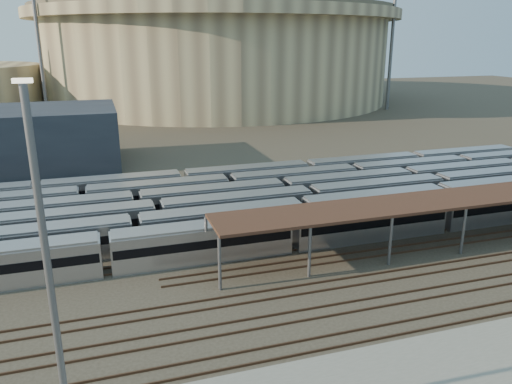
{
  "coord_description": "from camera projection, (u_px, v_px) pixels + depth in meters",
  "views": [
    {
      "loc": [
        -17.07,
        -37.66,
        21.49
      ],
      "look_at": [
        -1.24,
        12.0,
        5.35
      ],
      "focal_mm": 35.0,
      "sensor_mm": 36.0,
      "label": 1
    }
  ],
  "objects": [
    {
      "name": "ground",
      "position": [
        309.0,
        283.0,
        45.58
      ],
      "size": [
        420.0,
        420.0,
        0.0
      ],
      "primitive_type": "plane",
      "color": "#383026",
      "rests_on": "ground"
    },
    {
      "name": "subway_trains",
      "position": [
        264.0,
        202.0,
        62.42
      ],
      "size": [
        125.82,
        23.9,
        3.6
      ],
      "color": "silver",
      "rests_on": "ground"
    },
    {
      "name": "inspection_shed",
      "position": [
        482.0,
        197.0,
        54.13
      ],
      "size": [
        60.3,
        6.0,
        5.3
      ],
      "color": "slate",
      "rests_on": "ground"
    },
    {
      "name": "empty_tracks",
      "position": [
        333.0,
        310.0,
        41.01
      ],
      "size": [
        170.0,
        9.62,
        0.18
      ],
      "color": "#4C3323",
      "rests_on": "ground"
    },
    {
      "name": "stadium",
      "position": [
        217.0,
        53.0,
        175.38
      ],
      "size": [
        124.0,
        124.0,
        32.5
      ],
      "color": "tan",
      "rests_on": "ground"
    },
    {
      "name": "floodlight_0",
      "position": [
        39.0,
        41.0,
        130.88
      ],
      "size": [
        4.0,
        1.0,
        38.4
      ],
      "color": "slate",
      "rests_on": "ground"
    },
    {
      "name": "floodlight_2",
      "position": [
        392.0,
        41.0,
        150.79
      ],
      "size": [
        4.0,
        1.0,
        38.4
      ],
      "color": "slate",
      "rests_on": "ground"
    },
    {
      "name": "floodlight_3",
      "position": [
        110.0,
        40.0,
        182.19
      ],
      "size": [
        4.0,
        1.0,
        38.4
      ],
      "color": "slate",
      "rests_on": "ground"
    },
    {
      "name": "yard_light_pole",
      "position": [
        51.0,
        289.0,
        23.58
      ],
      "size": [
        0.8,
        0.36,
        19.69
      ],
      "color": "slate",
      "rests_on": "apron"
    }
  ]
}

